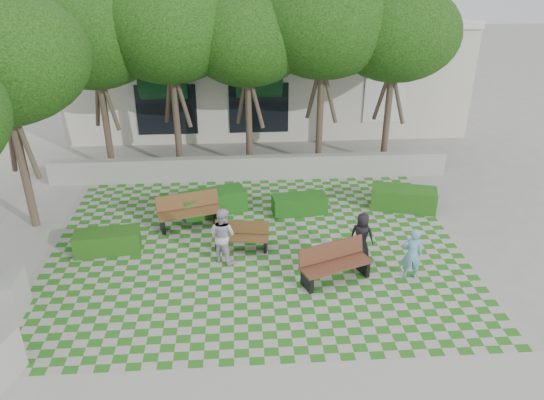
{
  "coord_description": "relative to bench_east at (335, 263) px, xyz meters",
  "views": [
    {
      "loc": [
        -0.43,
        -12.36,
        8.3
      ],
      "look_at": [
        0.5,
        1.5,
        1.4
      ],
      "focal_mm": 35.0,
      "sensor_mm": 36.0,
      "label": 1
    }
  ],
  "objects": [
    {
      "name": "hedge_midleft",
      "position": [
        -3.36,
        4.13,
        -0.12
      ],
      "size": [
        2.31,
        1.51,
        0.75
      ],
      "primitive_type": "cube",
      "rotation": [
        0.0,
        0.0,
        0.33
      ],
      "color": "#185215",
      "rests_on": "ground"
    },
    {
      "name": "lawn",
      "position": [
        -2.03,
        1.59,
        -0.49
      ],
      "size": [
        12.0,
        12.0,
        0.0
      ],
      "primitive_type": "plane",
      "color": "#2B721E",
      "rests_on": "ground"
    },
    {
      "name": "building",
      "position": [
        -1.1,
        14.67,
        2.02
      ],
      "size": [
        18.0,
        8.92,
        5.15
      ],
      "color": "beige",
      "rests_on": "ground"
    },
    {
      "name": "bench_mid",
      "position": [
        -2.45,
        1.75,
        -0.09
      ],
      "size": [
        1.64,
        0.72,
        0.84
      ],
      "rotation": [
        0.0,
        0.0,
        -0.12
      ],
      "color": "brown",
      "rests_on": "ground"
    },
    {
      "name": "bench_west",
      "position": [
        -4.1,
        3.27,
        0.01
      ],
      "size": [
        2.09,
        1.17,
        1.04
      ],
      "rotation": [
        0.0,
        0.0,
        0.27
      ],
      "color": "brown",
      "rests_on": "ground"
    },
    {
      "name": "bench_east",
      "position": [
        0.0,
        0.0,
        0.0
      ],
      "size": [
        2.05,
        1.31,
        1.03
      ],
      "rotation": [
        0.0,
        0.0,
        0.37
      ],
      "color": "#532D1C",
      "rests_on": "ground"
    },
    {
      "name": "ground",
      "position": [
        -2.03,
        0.59,
        -0.49
      ],
      "size": [
        90.0,
        90.0,
        0.0
      ],
      "primitive_type": "plane",
      "color": "gray",
      "rests_on": "ground"
    },
    {
      "name": "hedge_east",
      "position": [
        3.05,
        3.97,
        -0.12
      ],
      "size": [
        2.29,
        1.39,
        0.75
      ],
      "primitive_type": "cube",
      "rotation": [
        0.0,
        0.0,
        -0.27
      ],
      "color": "#1F5216",
      "rests_on": "ground"
    },
    {
      "name": "sidewalk_west",
      "position": [
        -9.23,
        1.59,
        -0.49
      ],
      "size": [
        2.0,
        12.0,
        0.01
      ],
      "primitive_type": "cube",
      "color": "#9E9B93",
      "rests_on": "ground"
    },
    {
      "name": "hedge_midright",
      "position": [
        -0.49,
        3.9,
        -0.18
      ],
      "size": [
        1.86,
        0.93,
        0.63
      ],
      "primitive_type": "cube",
      "rotation": [
        0.0,
        0.0,
        0.12
      ],
      "color": "#174E14",
      "rests_on": "ground"
    },
    {
      "name": "hedge_west",
      "position": [
        -6.37,
        1.84,
        -0.17
      ],
      "size": [
        1.94,
        0.95,
        0.65
      ],
      "primitive_type": "cube",
      "rotation": [
        0.0,
        0.0,
        0.11
      ],
      "color": "#1E4B14",
      "rests_on": "ground"
    },
    {
      "name": "person_dark",
      "position": [
        0.96,
        1.05,
        0.21
      ],
      "size": [
        0.81,
        0.72,
        1.4
      ],
      "primitive_type": "imported",
      "rotation": [
        0.0,
        0.0,
        2.63
      ],
      "color": "black",
      "rests_on": "ground"
    },
    {
      "name": "person_white",
      "position": [
        -2.98,
        1.12,
        0.33
      ],
      "size": [
        1.02,
        0.97,
        1.66
      ],
      "primitive_type": "imported",
      "rotation": [
        0.0,
        0.0,
        2.54
      ],
      "color": "silver",
      "rests_on": "ground"
    },
    {
      "name": "tree_row",
      "position": [
        -3.9,
        6.54,
        4.69
      ],
      "size": [
        17.7,
        13.4,
        7.41
      ],
      "color": "#47382B",
      "rests_on": "ground"
    },
    {
      "name": "person_blue",
      "position": [
        2.06,
        -0.06,
        0.25
      ],
      "size": [
        0.6,
        0.45,
        1.49
      ],
      "primitive_type": "imported",
      "rotation": [
        0.0,
        0.0,
        2.97
      ],
      "color": "#69A4C0",
      "rests_on": "ground"
    },
    {
      "name": "retaining_wall",
      "position": [
        -2.03,
        6.79,
        -0.04
      ],
      "size": [
        15.0,
        0.36,
        0.9
      ],
      "primitive_type": "cube",
      "color": "#9E9B93",
      "rests_on": "ground"
    }
  ]
}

